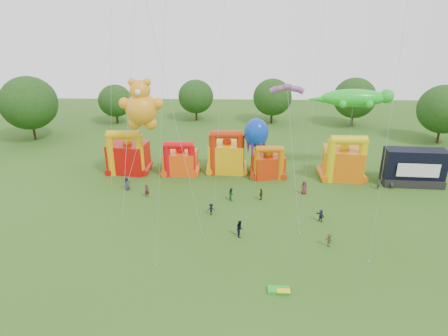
{
  "coord_description": "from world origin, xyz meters",
  "views": [
    {
      "loc": [
        -0.15,
        -28.05,
        24.18
      ],
      "look_at": [
        -1.26,
        18.0,
        5.19
      ],
      "focal_mm": 32.0,
      "sensor_mm": 36.0,
      "label": 1
    }
  ],
  "objects_px": {
    "spectator_0": "(127,183)",
    "bouncy_castle_2": "(227,155)",
    "stage_trailer": "(414,168)",
    "spectator_4": "(261,194)",
    "bouncy_castle_0": "(128,156)",
    "teddy_bear_kite": "(138,129)",
    "octopus_kite": "(256,137)",
    "gecko_kite": "(352,114)"
  },
  "relations": [
    {
      "from": "bouncy_castle_2",
      "to": "stage_trailer",
      "type": "bearing_deg",
      "value": -8.88
    },
    {
      "from": "stage_trailer",
      "to": "teddy_bear_kite",
      "type": "xyz_separation_m",
      "value": [
        -38.99,
        -0.22,
        5.55
      ]
    },
    {
      "from": "bouncy_castle_0",
      "to": "octopus_kite",
      "type": "distance_m",
      "value": 19.83
    },
    {
      "from": "teddy_bear_kite",
      "to": "stage_trailer",
      "type": "bearing_deg",
      "value": 0.32
    },
    {
      "from": "teddy_bear_kite",
      "to": "octopus_kite",
      "type": "distance_m",
      "value": 16.93
    },
    {
      "from": "gecko_kite",
      "to": "stage_trailer",
      "type": "bearing_deg",
      "value": -22.03
    },
    {
      "from": "stage_trailer",
      "to": "spectator_4",
      "type": "height_order",
      "value": "stage_trailer"
    },
    {
      "from": "bouncy_castle_2",
      "to": "octopus_kite",
      "type": "distance_m",
      "value": 5.82
    },
    {
      "from": "spectator_4",
      "to": "teddy_bear_kite",
      "type": "bearing_deg",
      "value": -81.05
    },
    {
      "from": "spectator_0",
      "to": "bouncy_castle_2",
      "type": "bearing_deg",
      "value": 12.16
    },
    {
      "from": "gecko_kite",
      "to": "spectator_4",
      "type": "height_order",
      "value": "gecko_kite"
    },
    {
      "from": "bouncy_castle_0",
      "to": "bouncy_castle_2",
      "type": "bearing_deg",
      "value": 2.16
    },
    {
      "from": "teddy_bear_kite",
      "to": "spectator_0",
      "type": "relative_size",
      "value": 7.78
    },
    {
      "from": "octopus_kite",
      "to": "spectator_4",
      "type": "bearing_deg",
      "value": -87.15
    },
    {
      "from": "stage_trailer",
      "to": "spectator_0",
      "type": "relative_size",
      "value": 4.41
    },
    {
      "from": "octopus_kite",
      "to": "spectator_0",
      "type": "bearing_deg",
      "value": -163.4
    },
    {
      "from": "bouncy_castle_2",
      "to": "spectator_4",
      "type": "bearing_deg",
      "value": -64.02
    },
    {
      "from": "bouncy_castle_0",
      "to": "gecko_kite",
      "type": "xyz_separation_m",
      "value": [
        33.3,
        -0.13,
        6.79
      ]
    },
    {
      "from": "teddy_bear_kite",
      "to": "gecko_kite",
      "type": "bearing_deg",
      "value": 6.93
    },
    {
      "from": "spectator_0",
      "to": "bouncy_castle_0",
      "type": "bearing_deg",
      "value": 86.45
    },
    {
      "from": "bouncy_castle_0",
      "to": "spectator_0",
      "type": "relative_size",
      "value": 3.64
    },
    {
      "from": "stage_trailer",
      "to": "spectator_4",
      "type": "distance_m",
      "value": 22.76
    },
    {
      "from": "gecko_kite",
      "to": "spectator_4",
      "type": "xyz_separation_m",
      "value": [
        -13.41,
        -9.01,
        -8.65
      ]
    },
    {
      "from": "teddy_bear_kite",
      "to": "spectator_4",
      "type": "height_order",
      "value": "teddy_bear_kite"
    },
    {
      "from": "teddy_bear_kite",
      "to": "octopus_kite",
      "type": "bearing_deg",
      "value": 9.34
    },
    {
      "from": "bouncy_castle_0",
      "to": "spectator_0",
      "type": "bearing_deg",
      "value": -78.6
    },
    {
      "from": "teddy_bear_kite",
      "to": "spectator_4",
      "type": "relative_size",
      "value": 9.43
    },
    {
      "from": "bouncy_castle_0",
      "to": "spectator_4",
      "type": "xyz_separation_m",
      "value": [
        19.89,
        -9.14,
        -1.86
      ]
    },
    {
      "from": "gecko_kite",
      "to": "spectator_4",
      "type": "bearing_deg",
      "value": -146.1
    },
    {
      "from": "gecko_kite",
      "to": "octopus_kite",
      "type": "bearing_deg",
      "value": -176.0
    },
    {
      "from": "spectator_4",
      "to": "stage_trailer",
      "type": "bearing_deg",
      "value": 130.46
    },
    {
      "from": "spectator_4",
      "to": "spectator_0",
      "type": "bearing_deg",
      "value": -71.73
    },
    {
      "from": "gecko_kite",
      "to": "spectator_4",
      "type": "relative_size",
      "value": 8.18
    },
    {
      "from": "bouncy_castle_0",
      "to": "spectator_4",
      "type": "relative_size",
      "value": 4.41
    },
    {
      "from": "stage_trailer",
      "to": "spectator_4",
      "type": "xyz_separation_m",
      "value": [
        -22.0,
        -5.54,
        -1.76
      ]
    },
    {
      "from": "octopus_kite",
      "to": "spectator_4",
      "type": "xyz_separation_m",
      "value": [
        0.4,
        -8.05,
        -5.36
      ]
    },
    {
      "from": "bouncy_castle_2",
      "to": "spectator_0",
      "type": "relative_size",
      "value": 3.61
    },
    {
      "from": "bouncy_castle_0",
      "to": "spectator_0",
      "type": "distance_m",
      "value": 6.86
    },
    {
      "from": "octopus_kite",
      "to": "spectator_4",
      "type": "relative_size",
      "value": 5.65
    },
    {
      "from": "stage_trailer",
      "to": "teddy_bear_kite",
      "type": "relative_size",
      "value": 0.57
    },
    {
      "from": "bouncy_castle_0",
      "to": "teddy_bear_kite",
      "type": "xyz_separation_m",
      "value": [
        2.89,
        -3.83,
        5.45
      ]
    },
    {
      "from": "octopus_kite",
      "to": "spectator_0",
      "type": "relative_size",
      "value": 4.66
    }
  ]
}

